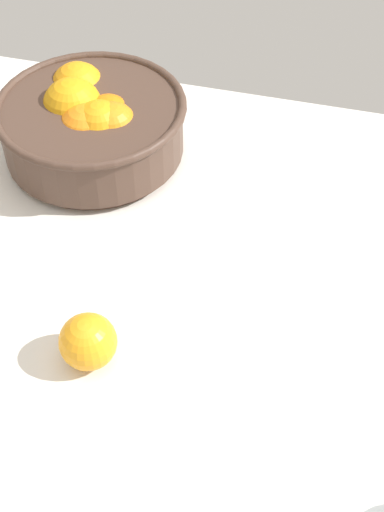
# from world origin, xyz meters

# --- Properties ---
(ground_plane) EXTENTS (1.48, 0.87, 0.03)m
(ground_plane) POSITION_xyz_m (0.00, 0.00, -0.01)
(ground_plane) COLOR silver
(fruit_bowl) EXTENTS (0.27, 0.27, 0.11)m
(fruit_bowl) POSITION_xyz_m (-0.20, 0.23, 0.05)
(fruit_bowl) COLOR #473328
(fruit_bowl) RESTS_ON ground_plane
(loose_orange_1) EXTENTS (0.06, 0.06, 0.06)m
(loose_orange_1) POSITION_xyz_m (-0.08, -0.11, 0.03)
(loose_orange_1) COLOR orange
(loose_orange_1) RESTS_ON ground_plane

